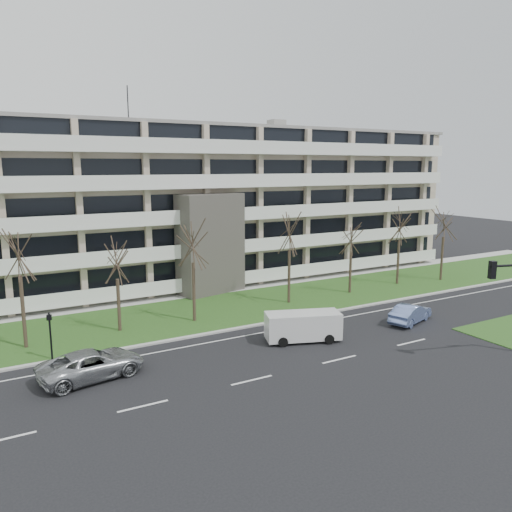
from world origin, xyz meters
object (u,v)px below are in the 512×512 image
pedestrian_signal (50,330)px  silver_pickup (92,364)px  white_van (304,324)px  blue_sedan (410,313)px

pedestrian_signal → silver_pickup: bearing=-50.1°
silver_pickup → pedestrian_signal: size_ratio=1.92×
silver_pickup → white_van: white_van is taller
silver_pickup → white_van: bearing=-103.1°
silver_pickup → blue_sedan: (22.53, -1.46, -0.08)m
blue_sedan → white_van: bearing=67.1°
blue_sedan → pedestrian_signal: (-24.09, 5.30, 1.16)m
silver_pickup → white_van: (13.45, -0.79, 0.36)m
blue_sedan → white_van: 9.12m
white_van → pedestrian_signal: bearing=-177.5°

